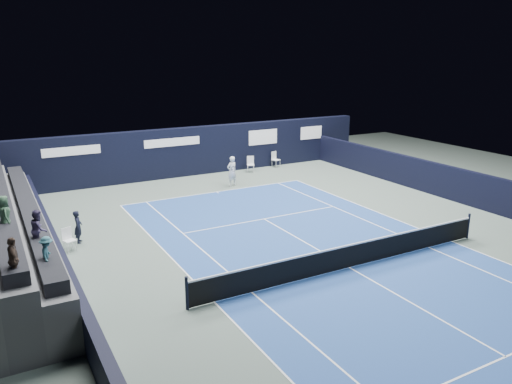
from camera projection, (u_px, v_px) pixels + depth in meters
ground at (318, 250)px, 20.16m from camera, size 48.00×48.00×0.00m
court_surface at (350, 268)px, 18.47m from camera, size 10.97×23.77×0.01m
enclosure_wall_right at (429, 177)px, 28.16m from camera, size 0.30×22.00×1.80m
folding_chair_back_a at (250, 161)px, 33.18m from camera, size 0.61×0.63×1.05m
folding_chair_back_b at (275, 158)px, 34.59m from camera, size 0.59×0.58×1.08m
line_judge_chair at (68, 238)px, 19.97m from camera, size 0.53×0.52×0.95m
line_judge at (78, 227)px, 20.77m from camera, size 0.46×0.58×1.39m
court_markings at (350, 268)px, 18.47m from camera, size 11.03×23.83×0.00m
tennis_net at (350, 255)px, 18.33m from camera, size 12.90×0.10×1.10m
back_sponsor_wall at (186, 152)px, 31.96m from camera, size 26.00×0.63×3.10m
side_barrier_left at (53, 246)px, 18.93m from camera, size 0.33×22.00×1.20m
tennis_player at (232, 171)px, 29.61m from camera, size 0.73×0.89×1.79m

